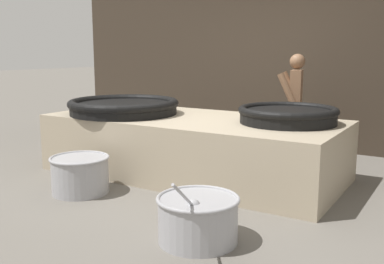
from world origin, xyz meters
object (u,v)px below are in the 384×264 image
(cook, at_px, (295,104))
(prep_bowl_meat, at_px, (80,173))
(giant_wok_near, at_px, (124,106))
(giant_wok_far, at_px, (288,114))
(prep_bowl_vegetables, at_px, (198,217))

(cook, xyz_separation_m, prep_bowl_meat, (-1.57, -2.70, -0.61))
(prep_bowl_meat, bearing_deg, giant_wok_near, 104.40)
(giant_wok_near, xyz_separation_m, giant_wok_far, (2.18, 0.38, 0.00))
(prep_bowl_vegetables, bearing_deg, cook, 94.50)
(cook, height_order, prep_bowl_meat, cook)
(prep_bowl_vegetables, bearing_deg, prep_bowl_meat, 166.11)
(cook, distance_m, prep_bowl_meat, 3.18)
(giant_wok_near, height_order, cook, cook)
(giant_wok_near, xyz_separation_m, prep_bowl_meat, (0.29, -1.14, -0.63))
(prep_bowl_vegetables, distance_m, prep_bowl_meat, 1.88)
(prep_bowl_meat, bearing_deg, prep_bowl_vegetables, -13.89)
(giant_wok_near, bearing_deg, prep_bowl_meat, -75.60)
(prep_bowl_vegetables, bearing_deg, giant_wok_far, 88.17)
(cook, height_order, prep_bowl_vegetables, cook)
(giant_wok_far, bearing_deg, prep_bowl_meat, -141.11)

